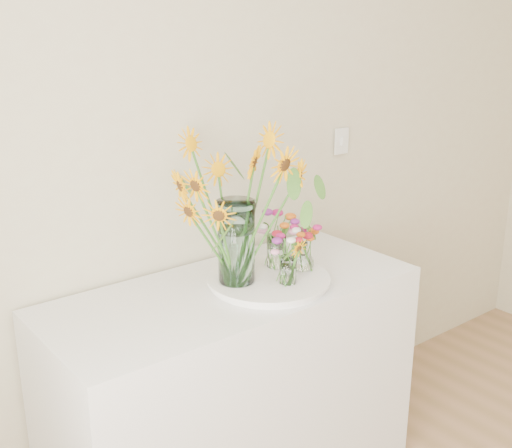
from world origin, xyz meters
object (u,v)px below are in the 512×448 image
object	(u,v)px
mason_jar	(236,242)
small_vase_c	(276,252)
tray	(269,282)
small_vase_a	(288,271)
counter	(234,395)
small_vase_b	(304,256)

from	to	relation	value
mason_jar	small_vase_c	size ratio (longest dim) A/B	2.41
mason_jar	small_vase_c	bearing A→B (deg)	6.87
tray	small_vase_a	world-z (taller)	small_vase_a
counter	small_vase_a	distance (m)	0.56
counter	mason_jar	bearing A→B (deg)	-70.45
small_vase_b	small_vase_a	bearing A→B (deg)	-154.60
counter	tray	size ratio (longest dim) A/B	3.25
tray	mason_jar	distance (m)	0.21
small_vase_a	small_vase_c	world-z (taller)	small_vase_c
tray	small_vase_b	world-z (taller)	small_vase_b
counter	mason_jar	distance (m)	0.63
counter	small_vase_c	xyz separation A→B (m)	(0.21, 0.01, 0.54)
mason_jar	small_vase_a	size ratio (longest dim) A/B	2.94
mason_jar	small_vase_a	xyz separation A→B (m)	(0.13, -0.13, -0.10)
tray	small_vase_a	size ratio (longest dim) A/B	4.11
counter	small_vase_b	size ratio (longest dim) A/B	12.11
small_vase_c	small_vase_a	bearing A→B (deg)	-115.49
mason_jar	small_vase_a	distance (m)	0.21
small_vase_a	small_vase_c	xyz separation A→B (m)	(0.07, 0.15, 0.01)
mason_jar	small_vase_b	distance (m)	0.29
counter	mason_jar	size ratio (longest dim) A/B	4.53
tray	counter	bearing A→B (deg)	153.49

